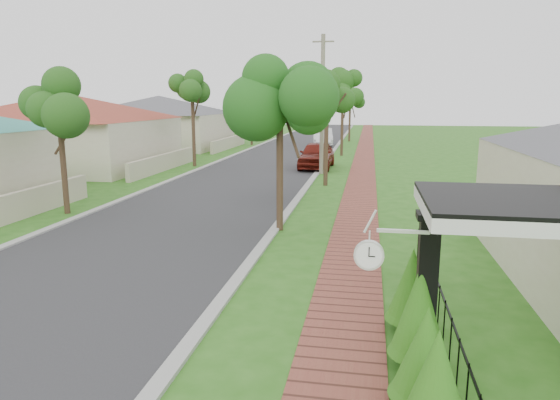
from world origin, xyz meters
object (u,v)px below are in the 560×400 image
Objects in this scene: parked_car_red at (317,155)px; utility_pole at (322,105)px; near_tree at (280,96)px; porch_post at (426,300)px; parked_car_white at (323,137)px; station_clock at (371,253)px.

utility_pole is at bearing -76.31° from parked_car_red.
near_tree is at bearing -90.44° from utility_pole.
porch_post reaches higher than parked_car_white.
porch_post is 1.26m from station_clock.
porch_post reaches higher than station_clock.
station_clock is at bearing -80.74° from parked_car_red.
parked_car_white is at bearing 95.14° from utility_pole.
utility_pole is 21.67m from station_clock.
near_tree is (-3.75, 8.00, 3.17)m from porch_post.
station_clock is at bearing -71.04° from near_tree.
parked_car_red is 4.50× the size of station_clock.
porch_post is 21.50m from utility_pole.
porch_post is 0.52× the size of parked_car_red.
parked_car_white is 31.15m from near_tree.
porch_post is at bearing 24.82° from station_clock.
porch_post is at bearing -64.89° from near_tree.
near_tree reaches higher than porch_post.
utility_pole is at bearing 89.56° from near_tree.
utility_pole is at bearing -92.37° from parked_car_white.
parked_car_white is 0.91× the size of near_tree.
porch_post is 0.52× the size of parked_car_white.
utility_pole reaches higher than parked_car_red.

